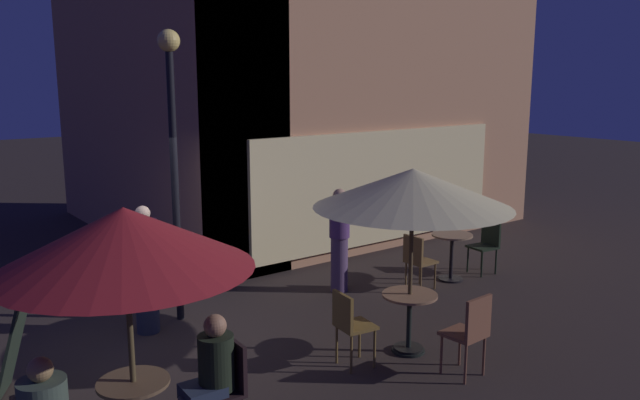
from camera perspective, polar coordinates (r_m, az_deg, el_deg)
ground_plane at (r=8.36m, az=-14.18°, el=-12.43°), size 60.00×60.00×0.00m
cafe_building at (r=12.93m, az=-4.83°, el=16.25°), size 8.29×7.41×8.97m
street_lamp_near_corner at (r=8.55m, az=-13.05°, el=6.00°), size 0.29×0.29×3.87m
cafe_table_1 at (r=7.82m, az=7.99°, el=-9.86°), size 0.66×0.66×0.73m
cafe_table_2 at (r=10.61m, az=11.70°, el=-4.25°), size 0.66×0.66×0.77m
patio_umbrella_0 at (r=5.33m, az=-17.07°, el=-3.40°), size 2.07×2.07×2.26m
patio_umbrella_1 at (r=7.42m, az=8.30°, el=1.00°), size 2.32×2.32×2.24m
cafe_chair_1 at (r=6.12m, az=-8.39°, el=-15.68°), size 0.43×0.43×0.91m
cafe_chair_2 at (r=7.28m, az=13.33°, el=-11.12°), size 0.43×0.43×0.95m
cafe_chair_3 at (r=7.35m, az=2.67°, el=-10.80°), size 0.44×0.44×0.89m
cafe_chair_4 at (r=11.14m, az=14.66°, el=-3.65°), size 0.45×0.45×0.88m
cafe_chair_5 at (r=10.03m, az=8.68°, el=-5.09°), size 0.40×0.40×0.87m
patron_seated_1 at (r=6.00m, az=-9.76°, el=-14.81°), size 0.53×0.35×1.20m
patron_standing_2 at (r=9.79m, az=1.75°, el=-3.56°), size 0.31×0.31×1.61m
patron_standing_3 at (r=8.51m, az=-15.34°, el=-6.03°), size 0.35×0.35×1.68m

